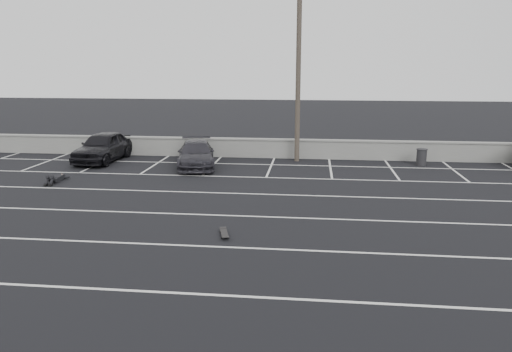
# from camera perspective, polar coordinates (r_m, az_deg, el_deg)

# --- Properties ---
(ground) EXTENTS (120.00, 120.00, 0.00)m
(ground) POSITION_cam_1_polar(r_m,az_deg,el_deg) (14.48, -6.20, -7.98)
(ground) COLOR black
(ground) RESTS_ON ground
(seawall) EXTENTS (50.00, 0.45, 1.06)m
(seawall) POSITION_cam_1_polar(r_m,az_deg,el_deg) (27.75, 0.09, 3.26)
(seawall) COLOR gray
(seawall) RESTS_ON ground
(stall_lines) EXTENTS (36.00, 20.05, 0.01)m
(stall_lines) POSITION_cam_1_polar(r_m,az_deg,el_deg) (18.60, -3.49, -3.22)
(stall_lines) COLOR silver
(stall_lines) RESTS_ON ground
(car_left) EXTENTS (2.04, 4.68, 1.57)m
(car_left) POSITION_cam_1_polar(r_m,az_deg,el_deg) (27.88, -17.08, 3.24)
(car_left) COLOR black
(car_left) RESTS_ON ground
(car_right) EXTENTS (2.72, 4.71, 1.29)m
(car_right) POSITION_cam_1_polar(r_m,az_deg,el_deg) (25.33, -6.85, 2.48)
(car_right) COLOR #27262C
(car_right) RESTS_ON ground
(utility_pole) EXTENTS (1.29, 0.26, 9.71)m
(utility_pole) POSITION_cam_1_polar(r_m,az_deg,el_deg) (26.42, 4.87, 12.26)
(utility_pole) COLOR #4C4238
(utility_pole) RESTS_ON ground
(trash_bin) EXTENTS (0.68, 0.68, 0.85)m
(trash_bin) POSITION_cam_1_polar(r_m,az_deg,el_deg) (26.98, 18.39, 2.09)
(trash_bin) COLOR #242426
(trash_bin) RESTS_ON ground
(person) EXTENTS (1.22, 2.29, 0.43)m
(person) POSITION_cam_1_polar(r_m,az_deg,el_deg) (23.91, -21.74, -0.00)
(person) COLOR black
(person) RESTS_ON ground
(skateboard) EXTENTS (0.41, 0.83, 0.10)m
(skateboard) POSITION_cam_1_polar(r_m,az_deg,el_deg) (15.24, -3.65, -6.56)
(skateboard) COLOR black
(skateboard) RESTS_ON ground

